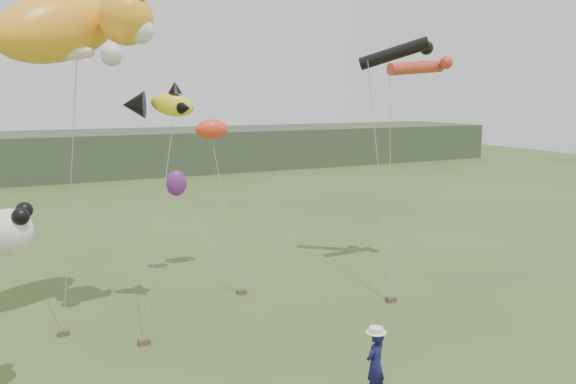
% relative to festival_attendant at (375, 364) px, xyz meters
% --- Properties ---
extents(headland, '(90.00, 13.00, 4.00)m').
position_rel_festival_attendant_xyz_m(headland, '(-4.72, 45.83, 1.06)').
color(headland, '#2D3D28').
rests_on(headland, ground).
extents(festival_attendant, '(0.74, 0.62, 1.73)m').
position_rel_festival_attendant_xyz_m(festival_attendant, '(0.00, 0.00, 0.00)').
color(festival_attendant, '#121447').
rests_on(festival_attendant, ground).
extents(sandbag_anchors, '(15.72, 4.74, 0.17)m').
position_rel_festival_attendant_xyz_m(sandbag_anchors, '(-3.62, 6.05, -0.78)').
color(sandbag_anchors, brown).
rests_on(sandbag_anchors, ground).
extents(cat_kite, '(6.04, 4.45, 3.20)m').
position_rel_festival_attendant_xyz_m(cat_kite, '(-5.64, 8.54, 8.65)').
color(cat_kite, '#FFA720').
rests_on(cat_kite, ground).
extents(fish_kite, '(2.54, 1.65, 1.26)m').
position_rel_festival_attendant_xyz_m(fish_kite, '(-3.16, 8.26, 6.25)').
color(fish_kite, yellow).
rests_on(fish_kite, ground).
extents(tube_kites, '(3.34, 2.81, 1.68)m').
position_rel_festival_attendant_xyz_m(tube_kites, '(7.82, 9.10, 8.09)').
color(tube_kites, black).
rests_on(tube_kites, ground).
extents(misc_kites, '(2.64, 0.95, 3.15)m').
position_rel_festival_attendant_xyz_m(misc_kites, '(-0.69, 11.90, 4.35)').
color(misc_kites, '#FA3C1D').
rests_on(misc_kites, ground).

